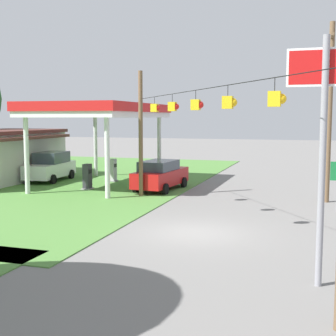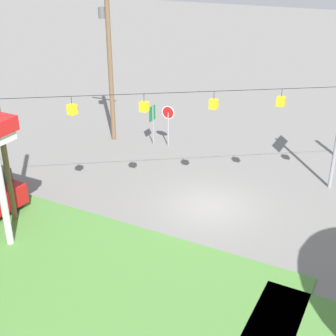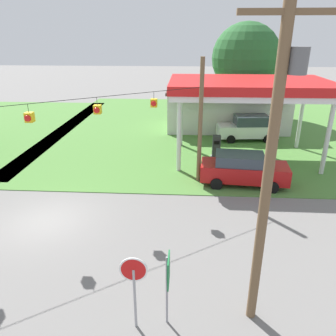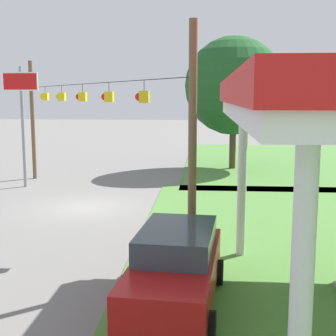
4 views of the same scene
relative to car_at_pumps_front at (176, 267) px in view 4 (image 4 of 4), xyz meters
The scene contains 5 objects.
ground_plane 10.85m from the car_at_pumps_front, 154.28° to the right, with size 160.00×160.00×0.00m, color slate.
car_at_pumps_front is the anchor object (origin of this frame).
stop_sign_overhead 17.40m from the car_at_pumps_front, 147.02° to the right, with size 0.22×1.96×6.57m.
signal_span_gantry 11.22m from the car_at_pumps_front, 154.20° to the right, with size 14.68×10.24×7.06m.
tree_west_verge 22.45m from the car_at_pumps_front, behind, with size 6.64×6.64×9.01m.
Camera 4 is at (20.32, 5.33, 4.97)m, focal length 50.00 mm.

